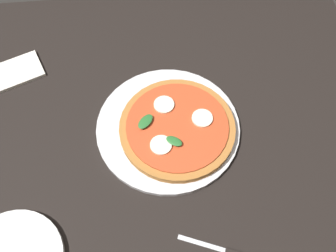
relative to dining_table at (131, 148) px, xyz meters
name	(u,v)px	position (x,y,z in m)	size (l,w,h in m)	color
ground_plane	(145,216)	(0.00, 0.00, -0.64)	(6.00, 6.00, 0.00)	#2D2B28
dining_table	(131,148)	(0.00, 0.00, 0.00)	(1.26, 0.93, 0.75)	black
serving_tray	(168,127)	(0.10, -0.01, 0.11)	(0.33, 0.33, 0.01)	silver
pizza	(177,127)	(0.11, -0.02, 0.13)	(0.26, 0.26, 0.03)	#B27033
napkin	(16,72)	(-0.28, 0.19, 0.11)	(0.13, 0.09, 0.01)	white
knife	(229,252)	(0.18, -0.30, 0.11)	(0.15, 0.07, 0.01)	black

